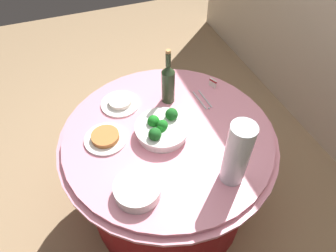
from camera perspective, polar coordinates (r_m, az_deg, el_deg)
name	(u,v)px	position (r m, az deg, el deg)	size (l,w,h in m)	color
ground_plane	(168,202)	(2.19, 0.00, -14.12)	(6.00, 6.00, 0.00)	#9E7F5B
buffet_table	(168,172)	(1.87, 0.00, -8.63)	(1.16, 1.16, 0.74)	maroon
broccoli_bowl	(162,129)	(1.54, -1.12, -0.60)	(0.28, 0.28, 0.12)	white
plate_stack	(137,189)	(1.35, -5.81, -11.84)	(0.21, 0.21, 0.06)	white
wine_bottle	(168,83)	(1.67, 0.04, 8.23)	(0.07, 0.07, 0.34)	#263920
decorative_fruit_vase	(237,156)	(1.31, 12.89, -5.47)	(0.11, 0.11, 0.34)	silver
serving_tongs	(203,100)	(1.76, 6.64, 4.87)	(0.17, 0.05, 0.01)	silver
food_plate_peanuts	(106,138)	(1.57, -11.75, -2.19)	(0.22, 0.22, 0.04)	white
food_plate_rice	(120,103)	(1.74, -9.05, 4.35)	(0.22, 0.22, 0.04)	white
label_placard_front	(213,83)	(1.84, 8.49, 8.13)	(0.05, 0.03, 0.05)	white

